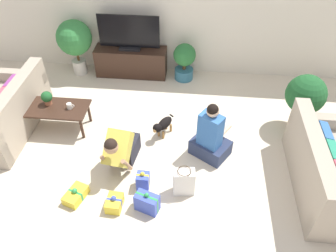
# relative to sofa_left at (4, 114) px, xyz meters

# --- Properties ---
(ground_plane) EXTENTS (16.00, 16.00, 0.00)m
(ground_plane) POSITION_rel_sofa_left_xyz_m (2.38, -0.58, -0.29)
(ground_plane) COLOR beige
(wall_back) EXTENTS (8.40, 0.06, 2.60)m
(wall_back) POSITION_rel_sofa_left_xyz_m (2.38, 2.05, 1.01)
(wall_back) COLOR silver
(wall_back) RESTS_ON ground_plane
(sofa_left) EXTENTS (0.93, 1.71, 0.83)m
(sofa_left) POSITION_rel_sofa_left_xyz_m (0.00, 0.00, 0.00)
(sofa_left) COLOR tan
(sofa_left) RESTS_ON ground_plane
(sofa_right) EXTENTS (0.93, 1.71, 0.83)m
(sofa_right) POSITION_rel_sofa_left_xyz_m (4.75, -0.70, 0.00)
(sofa_right) COLOR tan
(sofa_right) RESTS_ON ground_plane
(coffee_table) EXTENTS (1.05, 0.52, 0.41)m
(coffee_table) POSITION_rel_sofa_left_xyz_m (0.79, 0.10, 0.07)
(coffee_table) COLOR #382319
(coffee_table) RESTS_ON ground_plane
(tv_console) EXTENTS (1.35, 0.40, 0.55)m
(tv_console) POSITION_rel_sofa_left_xyz_m (1.68, 1.78, -0.02)
(tv_console) COLOR #382319
(tv_console) RESTS_ON ground_plane
(tv) EXTENTS (1.12, 0.20, 0.66)m
(tv) POSITION_rel_sofa_left_xyz_m (1.68, 1.78, 0.55)
(tv) COLOR black
(tv) RESTS_ON tv_console
(potted_plant_back_right) EXTENTS (0.42, 0.42, 0.72)m
(potted_plant_back_right) POSITION_rel_sofa_left_xyz_m (2.71, 1.73, 0.11)
(potted_plant_back_right) COLOR #336B84
(potted_plant_back_right) RESTS_ON ground_plane
(potted_plant_back_left) EXTENTS (0.65, 0.65, 1.08)m
(potted_plant_back_left) POSITION_rel_sofa_left_xyz_m (0.66, 1.73, 0.42)
(potted_plant_back_left) COLOR beige
(potted_plant_back_left) RESTS_ON ground_plane
(potted_plant_corner_right) EXTENTS (0.60, 0.60, 0.95)m
(potted_plant_corner_right) POSITION_rel_sofa_left_xyz_m (4.61, 0.51, 0.33)
(potted_plant_corner_right) COLOR #A36042
(potted_plant_corner_right) RESTS_ON ground_plane
(person_kneeling) EXTENTS (0.42, 0.80, 0.76)m
(person_kneeling) POSITION_rel_sofa_left_xyz_m (1.98, -0.59, 0.04)
(person_kneeling) COLOR #23232D
(person_kneeling) RESTS_ON ground_plane
(person_sitting) EXTENTS (0.65, 0.62, 0.95)m
(person_sitting) POSITION_rel_sofa_left_xyz_m (3.21, -0.25, 0.04)
(person_sitting) COLOR #283351
(person_sitting) RESTS_ON ground_plane
(dog) EXTENTS (0.31, 0.45, 0.32)m
(dog) POSITION_rel_sofa_left_xyz_m (2.49, 0.08, -0.08)
(dog) COLOR black
(dog) RESTS_ON ground_plane
(gift_box_a) EXTENTS (0.20, 0.26, 0.21)m
(gift_box_a) POSITION_rel_sofa_left_xyz_m (2.02, -1.30, -0.21)
(gift_box_a) COLOR yellow
(gift_box_a) RESTS_ON ground_plane
(gift_box_b) EXTENTS (0.30, 0.38, 0.19)m
(gift_box_b) POSITION_rel_sofa_left_xyz_m (1.49, -1.22, -0.23)
(gift_box_b) COLOR yellow
(gift_box_b) RESTS_ON ground_plane
(gift_box_c) EXTENTS (0.33, 0.25, 0.32)m
(gift_box_c) POSITION_rel_sofa_left_xyz_m (2.44, -1.29, -0.16)
(gift_box_c) COLOR #3D51BC
(gift_box_c) RESTS_ON ground_plane
(gift_box_d) EXTENTS (0.17, 0.17, 0.30)m
(gift_box_d) POSITION_rel_sofa_left_xyz_m (2.34, -0.95, -0.17)
(gift_box_d) COLOR #3D51BC
(gift_box_d) RESTS_ON ground_plane
(gift_bag_a) EXTENTS (0.30, 0.20, 0.43)m
(gift_bag_a) POSITION_rel_sofa_left_xyz_m (2.88, -0.98, -0.09)
(gift_bag_a) COLOR white
(gift_bag_a) RESTS_ON ground_plane
(mug) EXTENTS (0.12, 0.08, 0.09)m
(mug) POSITION_rel_sofa_left_xyz_m (1.05, 0.11, 0.17)
(mug) COLOR silver
(mug) RESTS_ON coffee_table
(tabletop_plant) EXTENTS (0.17, 0.17, 0.22)m
(tabletop_plant) POSITION_rel_sofa_left_xyz_m (0.68, 0.18, 0.24)
(tabletop_plant) COLOR #A36042
(tabletop_plant) RESTS_ON coffee_table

